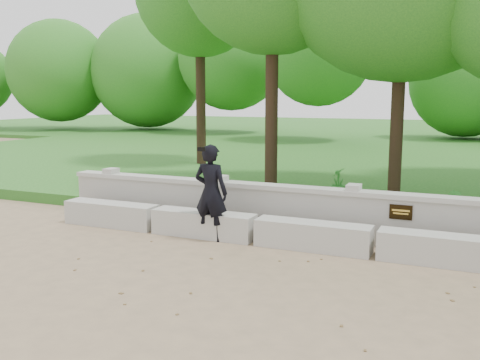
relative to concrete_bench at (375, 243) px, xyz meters
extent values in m
plane|color=#977D5C|center=(0.00, -1.90, -0.22)|extent=(80.00, 80.00, 0.00)
cube|color=#1D5919|center=(0.00, 12.10, -0.10)|extent=(40.00, 22.00, 0.25)
cube|color=#B2B0A8|center=(-5.00, 0.00, 0.00)|extent=(1.90, 0.45, 0.45)
cube|color=#B2B0A8|center=(-3.00, 0.00, 0.00)|extent=(1.90, 0.45, 0.45)
cube|color=#B2B0A8|center=(-1.00, 0.00, 0.00)|extent=(1.90, 0.45, 0.45)
cube|color=#B2B0A8|center=(1.00, 0.00, 0.00)|extent=(1.90, 0.45, 0.45)
cube|color=#A8A69E|center=(0.00, 0.70, 0.18)|extent=(12.50, 0.25, 0.82)
cube|color=#B2B0A8|center=(0.00, 0.70, 0.64)|extent=(12.50, 0.35, 0.08)
cube|color=black|center=(0.30, 0.56, 0.40)|extent=(0.36, 0.02, 0.24)
imported|color=black|center=(-2.77, -0.15, 0.61)|extent=(0.62, 0.42, 1.67)
cube|color=black|center=(-2.77, -0.48, 1.39)|extent=(0.14, 0.02, 0.07)
cylinder|color=#382619|center=(-6.95, 7.44, 2.36)|extent=(0.32, 0.32, 4.67)
cylinder|color=#382619|center=(-3.13, 3.77, 2.26)|extent=(0.30, 0.30, 4.46)
cylinder|color=#382619|center=(-0.29, 4.21, 2.17)|extent=(0.29, 0.29, 4.30)
imported|color=#2E812C|center=(-4.31, 1.40, 0.30)|extent=(0.34, 0.27, 0.56)
imported|color=#2E812C|center=(1.05, 1.96, 0.30)|extent=(0.38, 0.38, 0.54)
imported|color=#2E812C|center=(-1.39, 3.39, 0.35)|extent=(0.38, 0.41, 0.65)
camera|label=1|loc=(1.30, -8.21, 2.26)|focal=40.00mm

